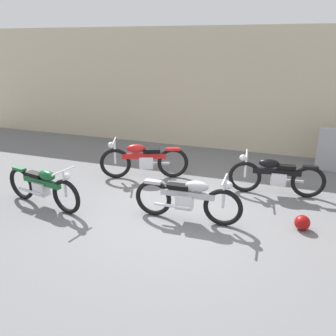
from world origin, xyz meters
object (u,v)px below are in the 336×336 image
object	(u,v)px
helmet	(302,223)
motorcycle_silver	(188,199)
stone_marker	(333,150)
motorcycle_green	(43,186)
motorcycle_red	(143,160)
motorcycle_black	(275,176)

from	to	relation	value
helmet	motorcycle_silver	world-z (taller)	motorcycle_silver
stone_marker	motorcycle_silver	xyz separation A→B (m)	(-2.64, -3.65, -0.11)
motorcycle_silver	motorcycle_green	bearing A→B (deg)	-174.31
helmet	motorcycle_silver	distance (m)	1.98
helmet	motorcycle_red	distance (m)	3.74
motorcycle_red	helmet	bearing A→B (deg)	138.23
motorcycle_red	motorcycle_silver	world-z (taller)	motorcycle_red
motorcycle_black	motorcycle_green	bearing A→B (deg)	19.78
stone_marker	motorcycle_black	world-z (taller)	stone_marker
helmet	stone_marker	bearing A→B (deg)	77.93
stone_marker	motorcycle_green	world-z (taller)	stone_marker
motorcycle_silver	motorcycle_green	world-z (taller)	motorcycle_silver
stone_marker	motorcycle_black	bearing A→B (deg)	-122.17
helmet	motorcycle_red	size ratio (longest dim) A/B	0.13
stone_marker	motorcycle_black	distance (m)	2.34
motorcycle_green	stone_marker	bearing A→B (deg)	47.52
stone_marker	motorcycle_silver	distance (m)	4.51
stone_marker	motorcycle_red	xyz separation A→B (m)	(-4.20, -2.00, -0.09)
stone_marker	motorcycle_green	distance (m)	6.76
motorcycle_silver	motorcycle_black	bearing A→B (deg)	48.36
motorcycle_red	motorcycle_black	distance (m)	2.95
motorcycle_green	motorcycle_black	bearing A→B (deg)	36.98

